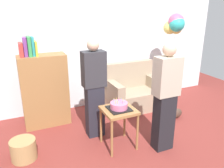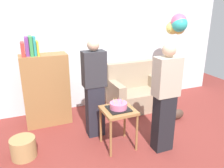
# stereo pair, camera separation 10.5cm
# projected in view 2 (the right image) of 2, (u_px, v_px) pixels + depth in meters

# --- Properties ---
(ground_plane) EXTENTS (8.00, 8.00, 0.00)m
(ground_plane) POSITION_uv_depth(u_px,v_px,m) (142.00, 153.00, 3.44)
(ground_plane) COLOR maroon
(wall_back) EXTENTS (6.00, 0.10, 2.70)m
(wall_back) POSITION_uv_depth(u_px,v_px,m) (96.00, 43.00, 4.78)
(wall_back) COLOR silver
(wall_back) RESTS_ON ground_plane
(couch) EXTENTS (1.10, 0.70, 0.96)m
(couch) POSITION_uv_depth(u_px,v_px,m) (135.00, 92.00, 4.87)
(couch) COLOR gray
(couch) RESTS_ON ground_plane
(bookshelf) EXTENTS (0.80, 0.36, 1.62)m
(bookshelf) POSITION_uv_depth(u_px,v_px,m) (46.00, 89.00, 4.12)
(bookshelf) COLOR olive
(bookshelf) RESTS_ON ground_plane
(side_table) EXTENTS (0.48, 0.48, 0.63)m
(side_table) POSITION_uv_depth(u_px,v_px,m) (118.00, 115.00, 3.45)
(side_table) COLOR olive
(side_table) RESTS_ON ground_plane
(birthday_cake) EXTENTS (0.32, 0.32, 0.17)m
(birthday_cake) POSITION_uv_depth(u_px,v_px,m) (118.00, 106.00, 3.40)
(birthday_cake) COLOR black
(birthday_cake) RESTS_ON side_table
(person_blowing_candles) EXTENTS (0.36, 0.22, 1.63)m
(person_blowing_candles) POSITION_uv_depth(u_px,v_px,m) (94.00, 89.00, 3.68)
(person_blowing_candles) COLOR #23232D
(person_blowing_candles) RESTS_ON ground_plane
(person_holding_cake) EXTENTS (0.36, 0.22, 1.63)m
(person_holding_cake) POSITION_uv_depth(u_px,v_px,m) (165.00, 99.00, 3.29)
(person_holding_cake) COLOR black
(person_holding_cake) RESTS_ON ground_plane
(wicker_basket) EXTENTS (0.36, 0.36, 0.30)m
(wicker_basket) POSITION_uv_depth(u_px,v_px,m) (23.00, 148.00, 3.31)
(wicker_basket) COLOR #A88451
(wicker_basket) RESTS_ON ground_plane
(handbag) EXTENTS (0.28, 0.14, 0.20)m
(handbag) POSITION_uv_depth(u_px,v_px,m) (177.00, 114.00, 4.44)
(handbag) COLOR #473328
(handbag) RESTS_ON ground_plane
(balloon_bunch) EXTENTS (0.38, 0.43, 1.95)m
(balloon_bunch) POSITION_uv_depth(u_px,v_px,m) (178.00, 25.00, 4.54)
(balloon_bunch) COLOR silver
(balloon_bunch) RESTS_ON ground_plane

